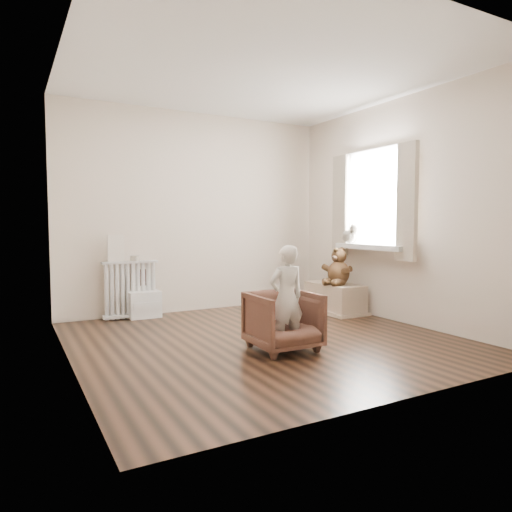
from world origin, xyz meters
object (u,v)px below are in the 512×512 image
child (286,297)px  toy_bench (335,297)px  armchair (283,321)px  teddy_bear (339,262)px  plush_cat (349,235)px  toy_vanity (144,295)px  radiator (130,286)px

child → toy_bench: (1.56, 1.27, -0.29)m
armchair → child: bearing=-89.1°
teddy_bear → plush_cat: (0.17, 0.01, 0.33)m
toy_vanity → teddy_bear: (2.25, -0.96, 0.40)m
toy_bench → plush_cat: plush_cat is taller
toy_bench → child: bearing=-140.9°
toy_vanity → teddy_bear: 2.48m
radiator → child: child is taller
toy_bench → teddy_bear: (-0.03, -0.11, 0.47)m
armchair → plush_cat: (1.70, 1.12, 0.73)m
child → teddy_bear: child is taller
radiator → toy_bench: bearing=-19.8°
toy_vanity → plush_cat: plush_cat is taller
radiator → child: (0.88, -2.15, 0.10)m
radiator → toy_vanity: (0.15, -0.03, -0.11)m
radiator → teddy_bear: bearing=-22.4°
plush_cat → armchair: bearing=-122.5°
teddy_bear → plush_cat: size_ratio=1.62×
child → teddy_bear: size_ratio=2.00×
teddy_bear → toy_vanity: bearing=141.6°
toy_bench → plush_cat: (0.14, -0.10, 0.80)m
radiator → child: 2.32m
child → toy_bench: child is taller
armchair → child: child is taller
toy_vanity → armchair: 2.19m
radiator → toy_bench: size_ratio=0.88×
toy_bench → plush_cat: size_ratio=2.74×
armchair → child: (0.00, -0.05, 0.22)m
radiator → teddy_bear: 2.62m
radiator → toy_bench: radiator is taller
teddy_bear → armchair: bearing=-159.4°
armchair → toy_bench: bearing=38.9°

